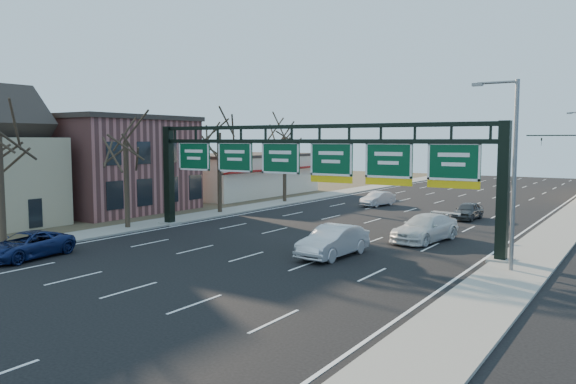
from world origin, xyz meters
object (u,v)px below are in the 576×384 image
Objects in this scene: sign_gantry at (308,166)px; car_silver_sedan at (333,241)px; car_blue_suv at (27,245)px; car_white_wagon at (425,228)px.

car_silver_sedan is at bearing -42.81° from sign_gantry.
car_blue_suv is (-9.62, -12.67, -3.93)m from sign_gantry.
sign_gantry is at bearing 140.03° from car_silver_sedan.
car_silver_sedan is 0.90× the size of car_white_wagon.
car_white_wagon is at bearing 73.56° from car_silver_sedan.
car_silver_sedan is (13.31, 9.25, 0.14)m from car_blue_suv.
sign_gantry reaches higher than car_silver_sedan.
car_white_wagon is (15.83, 16.45, 0.12)m from car_blue_suv.
car_silver_sedan is (3.69, -3.42, -3.80)m from sign_gantry.
car_white_wagon is (6.21, 3.78, -3.82)m from sign_gantry.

